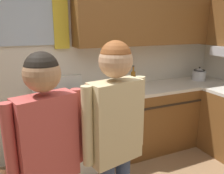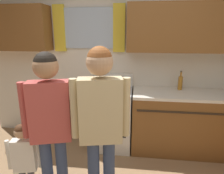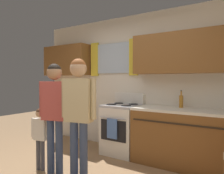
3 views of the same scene
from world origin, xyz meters
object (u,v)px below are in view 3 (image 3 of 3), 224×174
stove_oven (122,128)px  bottle_oil_amber (181,101)px  adult_holding_child (55,105)px  adult_in_plaid (79,105)px  small_child (40,131)px

stove_oven → bottle_oil_amber: bearing=8.5°
stove_oven → adult_holding_child: bearing=-106.5°
adult_in_plaid → stove_oven: bearing=93.5°
bottle_oil_amber → adult_holding_child: (-1.40, -1.44, -0.01)m
adult_holding_child → adult_in_plaid: 0.46m
bottle_oil_amber → adult_in_plaid: size_ratio=0.18×
bottle_oil_amber → small_child: bearing=-138.7°
adult_in_plaid → small_child: 0.86m
adult_holding_child → small_child: (-0.27, -0.04, -0.41)m
small_child → adult_in_plaid: bearing=2.8°
adult_holding_child → small_child: bearing=-172.4°
adult_in_plaid → small_child: bearing=-177.2°
small_child → bottle_oil_amber: bearing=41.3°
stove_oven → bottle_oil_amber: bottle_oil_amber is taller
bottle_oil_amber → small_child: 2.27m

